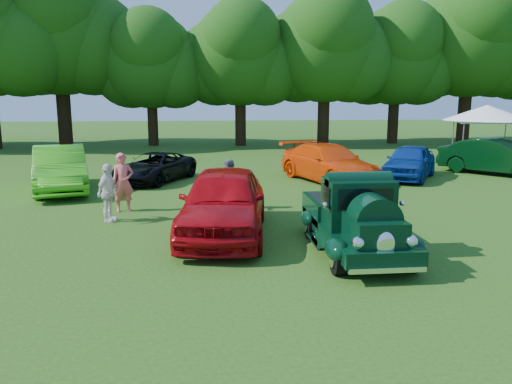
{
  "coord_description": "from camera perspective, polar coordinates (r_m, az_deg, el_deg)",
  "views": [
    {
      "loc": [
        -2.12,
        -11.21,
        3.46
      ],
      "look_at": [
        -0.89,
        0.94,
        1.1
      ],
      "focal_mm": 35.0,
      "sensor_mm": 36.0,
      "label": 1
    }
  ],
  "objects": [
    {
      "name": "tree_line",
      "position": [
        35.41,
        -1.31,
        16.68
      ],
      "size": [
        61.74,
        11.05,
        12.18
      ],
      "color": "black",
      "rests_on": "ground"
    },
    {
      "name": "back_car_blue",
      "position": [
        22.06,
        17.13,
        3.32
      ],
      "size": [
        3.75,
        4.46,
        1.44
      ],
      "primitive_type": "imported",
      "rotation": [
        0.0,
        0.0,
        -0.59
      ],
      "color": "navy",
      "rests_on": "ground"
    },
    {
      "name": "back_car_orange",
      "position": [
        20.63,
        8.34,
        3.3
      ],
      "size": [
        3.84,
        5.61,
        1.51
      ],
      "primitive_type": "imported",
      "rotation": [
        0.0,
        0.0,
        0.37
      ],
      "color": "#E64108",
      "rests_on": "ground"
    },
    {
      "name": "canopy_tent",
      "position": [
        26.66,
        24.88,
        8.16
      ],
      "size": [
        5.04,
        5.04,
        3.03
      ],
      "rotation": [
        0.0,
        0.0,
        -0.3
      ],
      "color": "white",
      "rests_on": "ground"
    },
    {
      "name": "spectator_white",
      "position": [
        14.42,
        -16.58,
        -0.1
      ],
      "size": [
        0.69,
        1.03,
        1.63
      ],
      "primitive_type": "imported",
      "rotation": [
        0.0,
        0.0,
        1.23
      ],
      "color": "silver",
      "rests_on": "ground"
    },
    {
      "name": "back_car_lime",
      "position": [
        19.64,
        -21.49,
        2.48
      ],
      "size": [
        3.06,
        5.32,
        1.66
      ],
      "primitive_type": "imported",
      "rotation": [
        0.0,
        0.0,
        0.28
      ],
      "color": "green",
      "rests_on": "ground"
    },
    {
      "name": "spectator_grey",
      "position": [
        15.34,
        -3.06,
        0.86
      ],
      "size": [
        0.91,
        0.95,
        1.55
      ],
      "primitive_type": "imported",
      "rotation": [
        0.0,
        0.0,
        -0.98
      ],
      "color": "slate",
      "rests_on": "ground"
    },
    {
      "name": "ground",
      "position": [
        11.92,
        4.72,
        -5.97
      ],
      "size": [
        120.0,
        120.0,
        0.0
      ],
      "primitive_type": "plane",
      "color": "#214C11",
      "rests_on": "ground"
    },
    {
      "name": "back_car_black",
      "position": [
        20.79,
        -11.53,
        2.78
      ],
      "size": [
        3.61,
        4.66,
        1.18
      ],
      "primitive_type": "imported",
      "rotation": [
        0.0,
        0.0,
        -0.46
      ],
      "color": "black",
      "rests_on": "ground"
    },
    {
      "name": "hero_pickup",
      "position": [
        11.41,
        11.17,
        -3.12
      ],
      "size": [
        2.01,
        4.32,
        1.69
      ],
      "color": "black",
      "rests_on": "ground"
    },
    {
      "name": "red_convertible",
      "position": [
        12.47,
        -3.71,
        -1.13
      ],
      "size": [
        2.66,
        5.26,
        1.72
      ],
      "primitive_type": "imported",
      "rotation": [
        0.0,
        0.0,
        -0.13
      ],
      "color": "#A6070C",
      "rests_on": "ground"
    },
    {
      "name": "spectator_pink",
      "position": [
        15.58,
        -14.96,
        1.08
      ],
      "size": [
        0.74,
        0.59,
        1.78
      ],
      "primitive_type": "imported",
      "rotation": [
        0.0,
        0.0,
        0.28
      ],
      "color": "#E25E5D",
      "rests_on": "ground"
    },
    {
      "name": "back_car_green",
      "position": [
        24.66,
        25.77,
        3.65
      ],
      "size": [
        4.37,
        4.78,
        1.59
      ],
      "primitive_type": "imported",
      "rotation": [
        0.0,
        0.0,
        0.69
      ],
      "color": "black",
      "rests_on": "ground"
    }
  ]
}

